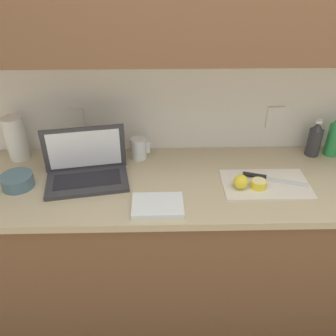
{
  "coord_description": "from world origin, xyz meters",
  "views": [
    {
      "loc": [
        -0.41,
        -1.4,
        1.84
      ],
      "look_at": [
        -0.38,
        -0.01,
        0.96
      ],
      "focal_mm": 38.0,
      "sensor_mm": 36.0,
      "label": 1
    }
  ],
  "objects_px": {
    "lemon_half_cut": "(259,184)",
    "bowl_white": "(17,181)",
    "knife": "(264,177)",
    "measuring_cup": "(139,149)",
    "bottle_oil_tall": "(315,139)",
    "laptop": "(86,168)",
    "cutting_board": "(266,184)",
    "paper_towel_roll": "(16,138)",
    "bottle_green_soda": "(334,136)",
    "lemon_whole_beside": "(241,182)"
  },
  "relations": [
    {
      "from": "lemon_whole_beside",
      "to": "measuring_cup",
      "type": "bearing_deg",
      "value": 148.36
    },
    {
      "from": "lemon_whole_beside",
      "to": "knife",
      "type": "bearing_deg",
      "value": 29.64
    },
    {
      "from": "bottle_oil_tall",
      "to": "bowl_white",
      "type": "height_order",
      "value": "bottle_oil_tall"
    },
    {
      "from": "lemon_whole_beside",
      "to": "bowl_white",
      "type": "distance_m",
      "value": 1.03
    },
    {
      "from": "laptop",
      "to": "cutting_board",
      "type": "height_order",
      "value": "laptop"
    },
    {
      "from": "lemon_half_cut",
      "to": "bottle_oil_tall",
      "type": "height_order",
      "value": "bottle_oil_tall"
    },
    {
      "from": "lemon_whole_beside",
      "to": "bowl_white",
      "type": "relative_size",
      "value": 0.46
    },
    {
      "from": "lemon_half_cut",
      "to": "measuring_cup",
      "type": "bearing_deg",
      "value": 152.67
    },
    {
      "from": "laptop",
      "to": "lemon_half_cut",
      "type": "bearing_deg",
      "value": -17.27
    },
    {
      "from": "bowl_white",
      "to": "bottle_oil_tall",
      "type": "bearing_deg",
      "value": 10.11
    },
    {
      "from": "knife",
      "to": "paper_towel_roll",
      "type": "distance_m",
      "value": 1.26
    },
    {
      "from": "cutting_board",
      "to": "bowl_white",
      "type": "height_order",
      "value": "bowl_white"
    },
    {
      "from": "paper_towel_roll",
      "to": "bowl_white",
      "type": "bearing_deg",
      "value": -73.85
    },
    {
      "from": "paper_towel_roll",
      "to": "cutting_board",
      "type": "bearing_deg",
      "value": -12.76
    },
    {
      "from": "bottle_green_soda",
      "to": "bottle_oil_tall",
      "type": "xyz_separation_m",
      "value": [
        -0.1,
        0.0,
        -0.02
      ]
    },
    {
      "from": "lemon_half_cut",
      "to": "bottle_oil_tall",
      "type": "distance_m",
      "value": 0.48
    },
    {
      "from": "laptop",
      "to": "bowl_white",
      "type": "height_order",
      "value": "laptop"
    },
    {
      "from": "cutting_board",
      "to": "lemon_half_cut",
      "type": "xyz_separation_m",
      "value": [
        -0.04,
        -0.03,
        0.02
      ]
    },
    {
      "from": "laptop",
      "to": "lemon_whole_beside",
      "type": "height_order",
      "value": "laptop"
    },
    {
      "from": "laptop",
      "to": "lemon_whole_beside",
      "type": "distance_m",
      "value": 0.72
    },
    {
      "from": "bottle_oil_tall",
      "to": "paper_towel_roll",
      "type": "bearing_deg",
      "value": 179.91
    },
    {
      "from": "cutting_board",
      "to": "measuring_cup",
      "type": "bearing_deg",
      "value": 156.77
    },
    {
      "from": "bowl_white",
      "to": "paper_towel_roll",
      "type": "xyz_separation_m",
      "value": [
        -0.08,
        0.26,
        0.08
      ]
    },
    {
      "from": "cutting_board",
      "to": "lemon_half_cut",
      "type": "relative_size",
      "value": 5.68
    },
    {
      "from": "measuring_cup",
      "to": "paper_towel_roll",
      "type": "xyz_separation_m",
      "value": [
        -0.63,
        0.02,
        0.06
      ]
    },
    {
      "from": "cutting_board",
      "to": "lemon_half_cut",
      "type": "bearing_deg",
      "value": -144.49
    },
    {
      "from": "laptop",
      "to": "knife",
      "type": "xyz_separation_m",
      "value": [
        0.84,
        -0.04,
        -0.04
      ]
    },
    {
      "from": "bowl_white",
      "to": "cutting_board",
      "type": "bearing_deg",
      "value": -0.7
    },
    {
      "from": "knife",
      "to": "bottle_oil_tall",
      "type": "bearing_deg",
      "value": 54.8
    },
    {
      "from": "knife",
      "to": "lemon_whole_beside",
      "type": "height_order",
      "value": "lemon_whole_beside"
    },
    {
      "from": "knife",
      "to": "paper_towel_roll",
      "type": "xyz_separation_m",
      "value": [
        -1.23,
        0.24,
        0.1
      ]
    },
    {
      "from": "bottle_green_soda",
      "to": "paper_towel_roll",
      "type": "relative_size",
      "value": 1.04
    },
    {
      "from": "laptop",
      "to": "lemon_half_cut",
      "type": "height_order",
      "value": "laptop"
    },
    {
      "from": "bottle_oil_tall",
      "to": "measuring_cup",
      "type": "relative_size",
      "value": 1.79
    },
    {
      "from": "lemon_half_cut",
      "to": "lemon_whole_beside",
      "type": "bearing_deg",
      "value": -177.59
    },
    {
      "from": "cutting_board",
      "to": "bottle_oil_tall",
      "type": "bearing_deg",
      "value": 41.08
    },
    {
      "from": "bottle_green_soda",
      "to": "cutting_board",
      "type": "bearing_deg",
      "value": -146.47
    },
    {
      "from": "bottle_green_soda",
      "to": "bowl_white",
      "type": "relative_size",
      "value": 1.61
    },
    {
      "from": "lemon_whole_beside",
      "to": "paper_towel_roll",
      "type": "relative_size",
      "value": 0.3
    },
    {
      "from": "knife",
      "to": "measuring_cup",
      "type": "relative_size",
      "value": 2.64
    },
    {
      "from": "lemon_half_cut",
      "to": "bowl_white",
      "type": "xyz_separation_m",
      "value": [
        -1.11,
        0.04,
        0.0
      ]
    },
    {
      "from": "knife",
      "to": "lemon_half_cut",
      "type": "bearing_deg",
      "value": -103.46
    },
    {
      "from": "cutting_board",
      "to": "measuring_cup",
      "type": "distance_m",
      "value": 0.66
    },
    {
      "from": "laptop",
      "to": "bottle_oil_tall",
      "type": "distance_m",
      "value": 1.18
    },
    {
      "from": "knife",
      "to": "bottle_green_soda",
      "type": "bearing_deg",
      "value": 47.64
    },
    {
      "from": "lemon_whole_beside",
      "to": "bowl_white",
      "type": "xyz_separation_m",
      "value": [
        -1.03,
        0.05,
        -0.01
      ]
    },
    {
      "from": "cutting_board",
      "to": "knife",
      "type": "bearing_deg",
      "value": 92.01
    },
    {
      "from": "cutting_board",
      "to": "bottle_oil_tall",
      "type": "relative_size",
      "value": 1.99
    },
    {
      "from": "laptop",
      "to": "bottle_oil_tall",
      "type": "xyz_separation_m",
      "value": [
        1.16,
        0.2,
        0.03
      ]
    },
    {
      "from": "lemon_half_cut",
      "to": "bottle_oil_tall",
      "type": "xyz_separation_m",
      "value": [
        0.36,
        0.31,
        0.06
      ]
    }
  ]
}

